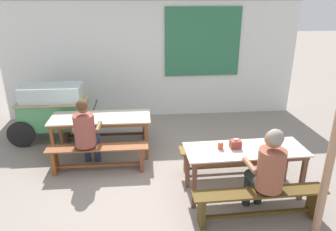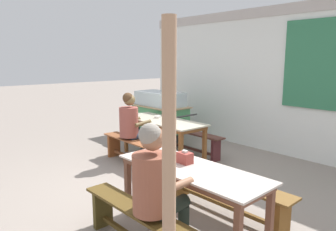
{
  "view_description": "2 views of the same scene",
  "coord_description": "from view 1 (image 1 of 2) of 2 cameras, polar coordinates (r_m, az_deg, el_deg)",
  "views": [
    {
      "loc": [
        -0.3,
        -4.29,
        2.79
      ],
      "look_at": [
        0.12,
        0.38,
        0.97
      ],
      "focal_mm": 33.87,
      "sensor_mm": 36.0,
      "label": 1
    },
    {
      "loc": [
        3.37,
        -2.67,
        1.84
      ],
      "look_at": [
        -0.29,
        0.53,
        0.97
      ],
      "focal_mm": 34.14,
      "sensor_mm": 36.0,
      "label": 2
    }
  ],
  "objects": [
    {
      "name": "food_cart",
      "position": [
        6.68,
        -20.02,
        1.29
      ],
      "size": [
        1.67,
        0.76,
        1.12
      ],
      "color": "#53A768",
      "rests_on": "ground_plane"
    },
    {
      "name": "soup_bowl",
      "position": [
        5.82,
        -14.07,
        0.1
      ],
      "size": [
        0.12,
        0.12,
        0.04
      ],
      "primitive_type": "cylinder",
      "color": "silver",
      "rests_on": "dining_table_far"
    },
    {
      "name": "dining_table_far",
      "position": [
        5.77,
        -12.0,
        -0.91
      ],
      "size": [
        1.77,
        0.69,
        0.73
      ],
      "color": "#BEB69D",
      "rests_on": "ground_plane"
    },
    {
      "name": "ground_plane",
      "position": [
        5.12,
        -1.01,
        -11.74
      ],
      "size": [
        40.0,
        40.0,
        0.0
      ],
      "primitive_type": "plane",
      "color": "gray"
    },
    {
      "name": "tissue_box",
      "position": [
        4.59,
        12.05,
        -5.04
      ],
      "size": [
        0.15,
        0.12,
        0.14
      ],
      "color": "#953A32",
      "rests_on": "dining_table_near"
    },
    {
      "name": "person_near_front",
      "position": [
        4.2,
        17.53,
        -9.0
      ],
      "size": [
        0.49,
        0.59,
        1.3
      ],
      "color": "black",
      "rests_on": "ground_plane"
    },
    {
      "name": "bench_near_front",
      "position": [
        4.35,
        16.05,
        -14.55
      ],
      "size": [
        1.74,
        0.3,
        0.44
      ],
      "color": "#523C17",
      "rests_on": "ground_plane"
    },
    {
      "name": "condiment_jar",
      "position": [
        4.53,
        9.43,
        -5.28
      ],
      "size": [
        0.08,
        0.08,
        0.11
      ],
      "color": "#DA5030",
      "rests_on": "dining_table_near"
    },
    {
      "name": "wooden_support_post",
      "position": [
        4.05,
        27.24,
        -6.65
      ],
      "size": [
        0.1,
        0.1,
        2.11
      ],
      "primitive_type": "cylinder",
      "color": "tan",
      "rests_on": "ground_plane"
    },
    {
      "name": "dining_table_near",
      "position": [
        4.65,
        13.69,
        -6.73
      ],
      "size": [
        1.72,
        0.67,
        0.73
      ],
      "color": "beige",
      "rests_on": "ground_plane"
    },
    {
      "name": "bench_far_front",
      "position": [
        5.37,
        -12.44,
        -7.03
      ],
      "size": [
        1.65,
        0.3,
        0.44
      ],
      "color": "brown",
      "rests_on": "ground_plane"
    },
    {
      "name": "person_left_back_turned",
      "position": [
        5.28,
        -14.58,
        -2.64
      ],
      "size": [
        0.47,
        0.57,
        1.26
      ],
      "color": "#2D3950",
      "rests_on": "ground_plane"
    },
    {
      "name": "bench_far_back",
      "position": [
        6.47,
        -11.15,
        -1.78
      ],
      "size": [
        1.78,
        0.26,
        0.44
      ],
      "color": "#522F27",
      "rests_on": "ground_plane"
    },
    {
      "name": "backdrop_wall",
      "position": [
        7.41,
        -2.56,
        11.05
      ],
      "size": [
        6.74,
        0.23,
        2.83
      ],
      "color": "silver",
      "rests_on": "ground_plane"
    },
    {
      "name": "bench_near_back",
      "position": [
        5.33,
        11.14,
        -7.06
      ],
      "size": [
        1.69,
        0.34,
        0.44
      ],
      "color": "brown",
      "rests_on": "ground_plane"
    }
  ]
}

